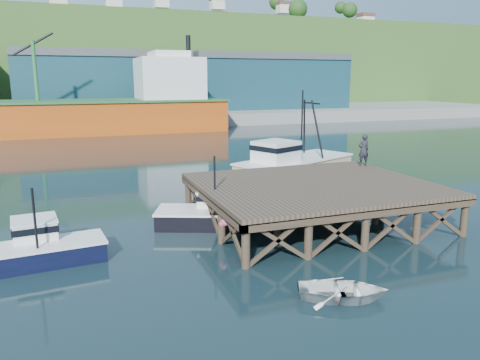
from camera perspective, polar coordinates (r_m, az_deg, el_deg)
name	(u,v)px	position (r m, az deg, el deg)	size (l,w,h in m)	color
ground	(216,233)	(23.59, -2.97, -6.42)	(300.00, 300.00, 0.00)	black
wharf	(316,187)	(25.02, 9.22, -0.85)	(12.00, 10.00, 2.62)	brown
far_quay	(103,114)	(91.82, -16.32, 7.68)	(160.00, 40.00, 2.00)	gray
warehouse_mid	(104,85)	(86.60, -16.28, 11.08)	(28.00, 16.00, 9.00)	#194452
warehouse_right	(262,84)	(93.80, 2.68, 11.60)	(30.00, 16.00, 9.00)	#194452
cargo_ship	(51,110)	(69.50, -22.06, 7.88)	(55.50, 10.00, 13.75)	#C04C12
hillside	(91,64)	(121.57, -17.72, 13.32)	(220.00, 50.00, 22.00)	#2D511E
boat_navy	(37,247)	(21.41, -23.51, -7.51)	(5.57, 3.19, 3.38)	black
boat_black	(217,212)	(24.61, -2.87, -3.90)	(6.58, 5.47, 3.82)	black
trawler	(293,163)	(35.15, 6.45, 2.08)	(10.63, 7.38, 6.72)	tan
dinghy	(343,290)	(17.11, 12.43, -13.00)	(2.24, 3.14, 0.65)	white
dockworker	(364,150)	(30.63, 14.83, 3.56)	(0.73, 0.48, 2.01)	black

